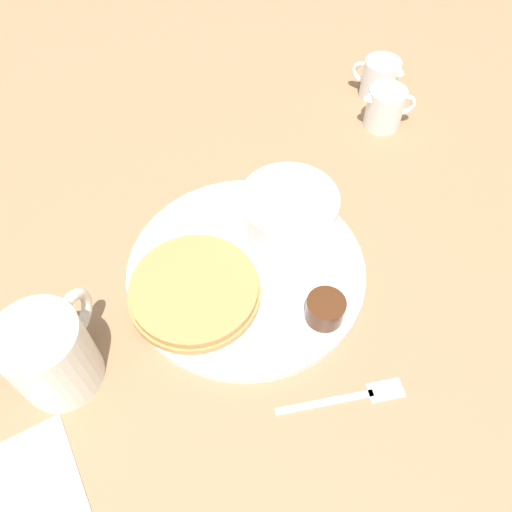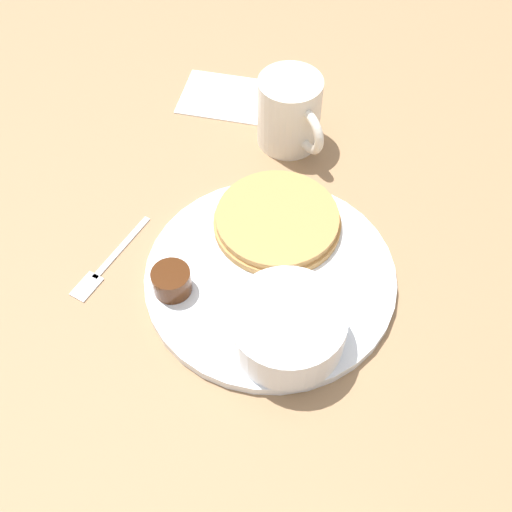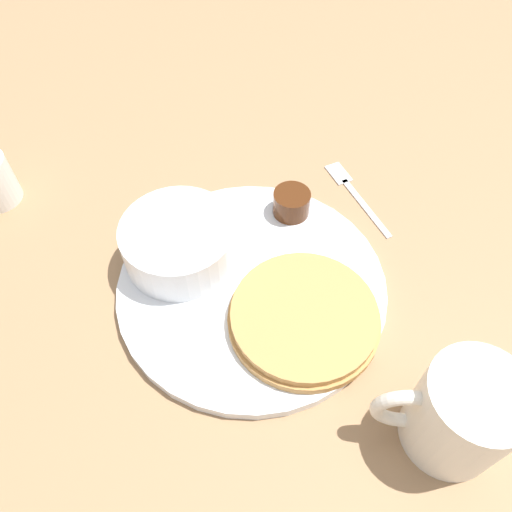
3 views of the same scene
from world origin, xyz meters
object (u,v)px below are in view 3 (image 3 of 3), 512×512
(bowl, at_px, (179,241))
(coffee_mug, at_px, (459,414))
(fork, at_px, (352,189))
(plate, at_px, (252,286))

(bowl, distance_m, coffee_mug, 0.30)
(bowl, relative_size, fork, 0.89)
(coffee_mug, xyz_separation_m, fork, (-0.13, -0.26, -0.04))
(bowl, height_order, coffee_mug, coffee_mug)
(coffee_mug, height_order, fork, coffee_mug)
(bowl, distance_m, fork, 0.22)
(plate, distance_m, bowl, 0.09)
(plate, relative_size, fork, 2.10)
(plate, distance_m, fork, 0.19)
(plate, bearing_deg, fork, -166.33)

